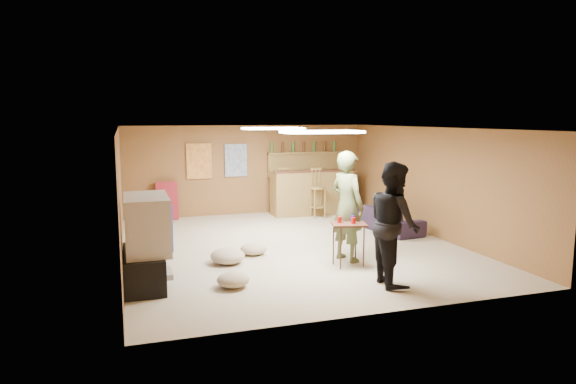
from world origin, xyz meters
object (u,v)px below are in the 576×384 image
object	(u,v)px
person_black	(394,223)
tv_body	(147,224)
sofa	(389,219)
bar_counter	(312,192)
tray_table	(348,245)
person_olive	(347,206)

from	to	relation	value
person_black	tv_body	bearing A→B (deg)	80.33
tv_body	sofa	xyz separation A→B (m)	(5.04, 2.13, -0.65)
sofa	person_black	bearing A→B (deg)	145.54
tv_body	bar_counter	size ratio (longest dim) A/B	0.55
person_black	tray_table	size ratio (longest dim) A/B	2.52
bar_counter	sofa	size ratio (longest dim) A/B	1.19
tv_body	person_olive	distance (m)	3.27
bar_counter	person_black	size ratio (longest dim) A/B	1.12
person_olive	bar_counter	bearing A→B (deg)	-34.33
tv_body	person_olive	size ratio (longest dim) A/B	0.60
tray_table	person_black	bearing A→B (deg)	-76.64
sofa	tray_table	distance (m)	2.85
person_black	tray_table	world-z (taller)	person_black
person_olive	person_black	size ratio (longest dim) A/B	1.04
bar_counter	tray_table	distance (m)	4.57
bar_counter	person_olive	distance (m)	4.24
tv_body	person_black	distance (m)	3.52
person_olive	sofa	distance (m)	2.63
person_black	sofa	size ratio (longest dim) A/B	1.06
bar_counter	person_olive	bearing A→B (deg)	-102.33
bar_counter	sofa	xyz separation A→B (m)	(0.89, -2.32, -0.30)
bar_counter	sofa	world-z (taller)	bar_counter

